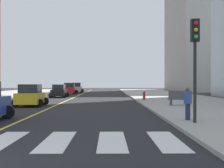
{
  "coord_description": "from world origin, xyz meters",
  "views": [
    {
      "loc": [
        4.39,
        -7.08,
        1.92
      ],
      "look_at": [
        4.76,
        28.54,
        1.75
      ],
      "focal_mm": 54.21,
      "sensor_mm": 36.0,
      "label": 1
    }
  ],
  "objects_px": {
    "pedestrian_waiting_east": "(188,102)",
    "traffic_light_near_corner": "(195,50)",
    "car_yellow_third": "(31,96)",
    "car_black_fifth": "(59,91)",
    "park_bench": "(180,98)",
    "fire_hydrant": "(144,96)",
    "car_red_second": "(70,89)",
    "car_silver_fourth": "(76,88)"
  },
  "relations": [
    {
      "from": "car_black_fifth",
      "to": "traffic_light_near_corner",
      "type": "xyz_separation_m",
      "value": [
        10.09,
        -28.21,
        2.59
      ]
    },
    {
      "from": "car_red_second",
      "to": "car_yellow_third",
      "type": "height_order",
      "value": "car_red_second"
    },
    {
      "from": "car_black_fifth",
      "to": "traffic_light_near_corner",
      "type": "bearing_deg",
      "value": -70.29
    },
    {
      "from": "car_silver_fourth",
      "to": "park_bench",
      "type": "xyz_separation_m",
      "value": [
        11.49,
        -37.22,
        -0.18
      ]
    },
    {
      "from": "car_yellow_third",
      "to": "traffic_light_near_corner",
      "type": "relative_size",
      "value": 0.87
    },
    {
      "from": "car_red_second",
      "to": "park_bench",
      "type": "relative_size",
      "value": 2.3
    },
    {
      "from": "car_yellow_third",
      "to": "pedestrian_waiting_east",
      "type": "bearing_deg",
      "value": -49.27
    },
    {
      "from": "traffic_light_near_corner",
      "to": "fire_hydrant",
      "type": "xyz_separation_m",
      "value": [
        -0.22,
        19.13,
        -2.78
      ]
    },
    {
      "from": "traffic_light_near_corner",
      "to": "fire_hydrant",
      "type": "relative_size",
      "value": 5.12
    },
    {
      "from": "car_red_second",
      "to": "pedestrian_waiting_east",
      "type": "distance_m",
      "value": 41.41
    },
    {
      "from": "traffic_light_near_corner",
      "to": "pedestrian_waiting_east",
      "type": "height_order",
      "value": "traffic_light_near_corner"
    },
    {
      "from": "car_red_second",
      "to": "traffic_light_near_corner",
      "type": "distance_m",
      "value": 42.54
    },
    {
      "from": "car_red_second",
      "to": "car_yellow_third",
      "type": "bearing_deg",
      "value": -90.5
    },
    {
      "from": "car_black_fifth",
      "to": "car_silver_fourth",
      "type": "bearing_deg",
      "value": 89.18
    },
    {
      "from": "car_silver_fourth",
      "to": "park_bench",
      "type": "bearing_deg",
      "value": -74.75
    },
    {
      "from": "car_yellow_third",
      "to": "car_silver_fourth",
      "type": "bearing_deg",
      "value": 89.18
    },
    {
      "from": "car_silver_fourth",
      "to": "park_bench",
      "type": "distance_m",
      "value": 38.95
    },
    {
      "from": "traffic_light_near_corner",
      "to": "car_black_fifth",
      "type": "bearing_deg",
      "value": -70.32
    },
    {
      "from": "car_yellow_third",
      "to": "pedestrian_waiting_east",
      "type": "relative_size",
      "value": 2.56
    },
    {
      "from": "car_silver_fourth",
      "to": "traffic_light_near_corner",
      "type": "height_order",
      "value": "traffic_light_near_corner"
    },
    {
      "from": "car_yellow_third",
      "to": "car_black_fifth",
      "type": "height_order",
      "value": "car_yellow_third"
    },
    {
      "from": "car_silver_fourth",
      "to": "park_bench",
      "type": "relative_size",
      "value": 2.35
    },
    {
      "from": "car_red_second",
      "to": "car_silver_fourth",
      "type": "bearing_deg",
      "value": 85.68
    },
    {
      "from": "park_bench",
      "to": "pedestrian_waiting_east",
      "type": "height_order",
      "value": "pedestrian_waiting_east"
    },
    {
      "from": "car_black_fifth",
      "to": "traffic_light_near_corner",
      "type": "relative_size",
      "value": 0.81
    },
    {
      "from": "car_red_second",
      "to": "car_black_fifth",
      "type": "xyz_separation_m",
      "value": [
        0.15,
        -13.0,
        -0.09
      ]
    },
    {
      "from": "car_red_second",
      "to": "fire_hydrant",
      "type": "xyz_separation_m",
      "value": [
        10.02,
        -22.08,
        -0.28
      ]
    },
    {
      "from": "park_bench",
      "to": "fire_hydrant",
      "type": "bearing_deg",
      "value": 13.52
    },
    {
      "from": "car_black_fifth",
      "to": "traffic_light_near_corner",
      "type": "distance_m",
      "value": 30.08
    },
    {
      "from": "pedestrian_waiting_east",
      "to": "car_yellow_third",
      "type": "bearing_deg",
      "value": 73.97
    },
    {
      "from": "car_yellow_third",
      "to": "fire_hydrant",
      "type": "bearing_deg",
      "value": 33.13
    },
    {
      "from": "car_silver_fourth",
      "to": "pedestrian_waiting_east",
      "type": "bearing_deg",
      "value": -80.28
    },
    {
      "from": "car_yellow_third",
      "to": "pedestrian_waiting_east",
      "type": "xyz_separation_m",
      "value": [
        10.04,
        -11.53,
        0.18
      ]
    },
    {
      "from": "car_yellow_third",
      "to": "car_black_fifth",
      "type": "bearing_deg",
      "value": 89.63
    },
    {
      "from": "park_bench",
      "to": "fire_hydrant",
      "type": "distance_m",
      "value": 8.22
    },
    {
      "from": "pedestrian_waiting_east",
      "to": "traffic_light_near_corner",
      "type": "bearing_deg",
      "value": -143.59
    },
    {
      "from": "car_silver_fourth",
      "to": "traffic_light_near_corner",
      "type": "xyz_separation_m",
      "value": [
        9.79,
        -48.36,
        2.49
      ]
    },
    {
      "from": "car_red_second",
      "to": "car_yellow_third",
      "type": "relative_size",
      "value": 1.04
    },
    {
      "from": "car_yellow_third",
      "to": "car_silver_fourth",
      "type": "relative_size",
      "value": 0.94
    },
    {
      "from": "car_yellow_third",
      "to": "park_bench",
      "type": "bearing_deg",
      "value": -7.37
    },
    {
      "from": "fire_hydrant",
      "to": "car_red_second",
      "type": "bearing_deg",
      "value": 114.41
    },
    {
      "from": "park_bench",
      "to": "car_silver_fourth",
      "type": "bearing_deg",
      "value": 17.24
    }
  ]
}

